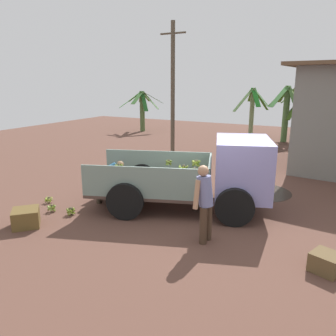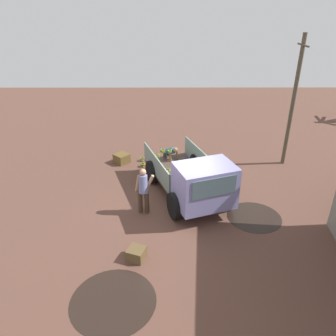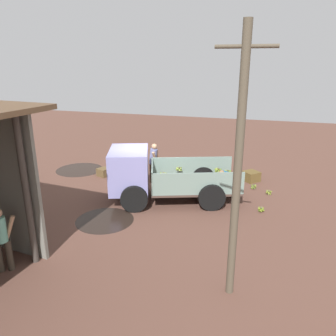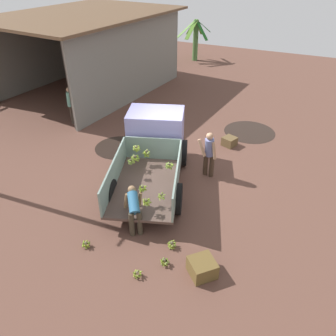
# 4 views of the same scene
# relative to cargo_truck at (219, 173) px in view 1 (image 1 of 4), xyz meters

# --- Properties ---
(ground) EXTENTS (36.00, 36.00, 0.00)m
(ground) POSITION_rel_cargo_truck_xyz_m (0.14, -0.55, -0.98)
(ground) COLOR brown
(mud_patch_1) EXTENTS (1.81, 1.81, 0.01)m
(mud_patch_1) POSITION_rel_cargo_truck_xyz_m (0.67, 1.89, -0.97)
(mud_patch_1) COLOR black
(mud_patch_1) RESTS_ON ground
(cargo_truck) EXTENTS (4.85, 3.28, 1.86)m
(cargo_truck) POSITION_rel_cargo_truck_xyz_m (0.00, 0.00, 0.00)
(cargo_truck) COLOR #4A3730
(cargo_truck) RESTS_ON ground
(utility_pole) EXTENTS (1.07, 0.16, 5.43)m
(utility_pole) POSITION_rel_cargo_truck_xyz_m (-3.46, 4.14, 1.82)
(utility_pole) COLOR brown
(utility_pole) RESTS_ON ground
(banana_palm_0) EXTENTS (2.37, 2.51, 3.30)m
(banana_palm_0) POSITION_rel_cargo_truck_xyz_m (0.64, 12.18, 0.89)
(banana_palm_0) COLOR #5C743A
(banana_palm_0) RESTS_ON ground
(banana_palm_1) EXTENTS (1.97, 2.56, 2.37)m
(banana_palm_1) POSITION_rel_cargo_truck_xyz_m (0.54, 11.14, 0.30)
(banana_palm_1) COLOR #637E50
(banana_palm_1) RESTS_ON ground
(banana_palm_2) EXTENTS (2.00, 2.38, 3.01)m
(banana_palm_2) POSITION_rel_cargo_truck_xyz_m (-0.13, 11.02, 0.63)
(banana_palm_2) COLOR #517940
(banana_palm_2) RESTS_ON ground
(banana_palm_5) EXTENTS (2.44, 2.55, 2.62)m
(banana_palm_5) POSITION_rel_cargo_truck_xyz_m (-9.13, 10.81, 0.48)
(banana_palm_5) COLOR #4C6537
(banana_palm_5) RESTS_ON ground
(banana_palm_6) EXTENTS (1.96, 2.48, 2.86)m
(banana_palm_6) POSITION_rel_cargo_truck_xyz_m (-2.35, 12.60, 0.59)
(banana_palm_6) COLOR #74885A
(banana_palm_6) RESTS_ON ground
(person_foreground_visitor) EXTENTS (0.39, 0.67, 1.62)m
(person_foreground_visitor) POSITION_rel_cargo_truck_xyz_m (0.33, -1.82, -0.08)
(person_foreground_visitor) COLOR #412F21
(person_foreground_visitor) RESTS_ON ground
(person_worker_loading) EXTENTS (0.76, 0.74, 1.14)m
(person_worker_loading) POSITION_rel_cargo_truck_xyz_m (-2.88, -0.90, -0.28)
(person_worker_loading) COLOR #393124
(person_worker_loading) RESTS_ON ground
(person_bystander_near_shed) EXTENTS (0.55, 0.53, 1.59)m
(person_bystander_near_shed) POSITION_rel_cargo_truck_xyz_m (1.73, 4.88, -0.09)
(person_bystander_near_shed) COLOR #372E25
(person_bystander_near_shed) RESTS_ON ground
(banana_bunch_on_ground_0) EXTENTS (0.23, 0.23, 0.20)m
(banana_bunch_on_ground_0) POSITION_rel_cargo_truck_xyz_m (-3.67, -2.17, -0.87)
(banana_bunch_on_ground_0) COLOR #47402E
(banana_bunch_on_ground_0) RESTS_ON ground
(banana_bunch_on_ground_1) EXTENTS (0.24, 0.25, 0.21)m
(banana_bunch_on_ground_1) POSITION_rel_cargo_truck_xyz_m (-3.10, -2.09, -0.86)
(banana_bunch_on_ground_1) COLOR brown
(banana_bunch_on_ground_1) RESTS_ON ground
(banana_bunch_on_ground_2) EXTENTS (0.22, 0.23, 0.19)m
(banana_bunch_on_ground_2) POSITION_rel_cargo_truck_xyz_m (-4.01, -0.13, -0.87)
(banana_bunch_on_ground_2) COLOR brown
(banana_bunch_on_ground_2) RESTS_ON ground
(banana_bunch_on_ground_3) EXTENTS (0.23, 0.22, 0.18)m
(banana_bunch_on_ground_3) POSITION_rel_cargo_truck_xyz_m (-4.24, -1.75, -0.88)
(banana_bunch_on_ground_3) COLOR brown
(banana_bunch_on_ground_3) RESTS_ON ground
(wooden_crate_0) EXTENTS (0.81, 0.81, 0.41)m
(wooden_crate_0) POSITION_rel_cargo_truck_xyz_m (-3.53, -3.06, -0.77)
(wooden_crate_0) COLOR brown
(wooden_crate_0) RESTS_ON ground
(wooden_crate_1) EXTENTS (0.60, 0.60, 0.34)m
(wooden_crate_1) POSITION_rel_cargo_truck_xyz_m (2.64, -1.89, -0.81)
(wooden_crate_1) COLOR brown
(wooden_crate_1) RESTS_ON ground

